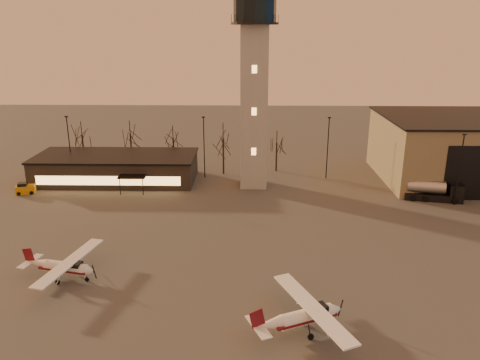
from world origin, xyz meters
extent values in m
plane|color=#403E3B|center=(0.00, 0.00, 0.00)|extent=(220.00, 220.00, 0.00)
cube|color=#999791|center=(0.00, 30.00, 12.00)|extent=(4.00, 4.00, 24.00)
cylinder|color=black|center=(0.00, 30.00, 24.15)|extent=(6.80, 6.80, 0.30)
cylinder|color=black|center=(0.00, 30.00, 26.00)|extent=(6.00, 6.00, 3.40)
cube|color=#867757|center=(36.00, 34.00, 5.00)|extent=(30.00, 20.00, 10.00)
cube|color=black|center=(-22.00, 32.00, 2.00)|extent=(25.00, 10.00, 4.00)
cube|color=black|center=(-22.00, 32.00, 4.15)|extent=(25.40, 10.40, 0.30)
cube|color=#F6B156|center=(-22.00, 26.98, 1.60)|extent=(22.00, 0.08, 1.40)
cube|color=black|center=(-18.00, 26.00, 2.60)|extent=(4.00, 2.00, 0.20)
cylinder|color=black|center=(-30.00, 34.00, 5.00)|extent=(0.16, 0.16, 10.00)
cube|color=black|center=(-30.00, 34.00, 10.05)|extent=(0.50, 0.25, 0.18)
cylinder|color=black|center=(-8.00, 34.00, 5.00)|extent=(0.16, 0.16, 10.00)
cube|color=black|center=(-8.00, 34.00, 10.05)|extent=(0.50, 0.25, 0.18)
cylinder|color=black|center=(12.00, 34.00, 5.00)|extent=(0.16, 0.16, 10.00)
cube|color=black|center=(12.00, 34.00, 10.05)|extent=(0.50, 0.25, 0.18)
cylinder|color=black|center=(28.00, 22.00, 5.00)|extent=(0.16, 0.16, 10.00)
cube|color=black|center=(28.00, 22.00, 10.05)|extent=(0.50, 0.25, 0.18)
cylinder|color=black|center=(-30.00, 40.00, 2.87)|extent=(0.28, 0.28, 5.74)
cylinder|color=black|center=(-14.00, 40.00, 2.62)|extent=(0.28, 0.28, 5.25)
cylinder|color=black|center=(-5.00, 36.00, 3.08)|extent=(0.28, 0.28, 6.16)
cylinder|color=black|center=(4.00, 38.00, 2.48)|extent=(0.28, 0.28, 4.97)
cylinder|color=black|center=(-22.00, 42.00, 2.80)|extent=(0.28, 0.28, 5.60)
cylinder|color=white|center=(4.08, -6.95, 1.25)|extent=(4.74, 3.03, 1.30)
cone|color=white|center=(6.56, -5.87, 1.25)|extent=(1.32, 1.50, 1.24)
cone|color=white|center=(0.97, -8.31, 1.40)|extent=(2.64, 1.97, 1.10)
cube|color=black|center=(5.00, -6.55, 1.70)|extent=(1.80, 1.56, 0.70)
cube|color=maroon|center=(3.90, -7.03, 1.20)|extent=(5.49, 3.39, 0.22)
cube|color=white|center=(4.54, -6.75, 2.03)|extent=(5.78, 10.69, 0.14)
cube|color=white|center=(0.14, -8.67, 1.50)|extent=(2.15, 3.39, 0.08)
cube|color=maroon|center=(0.05, -8.71, 2.20)|extent=(1.30, 0.63, 1.70)
cylinder|color=silver|center=(-18.49, 0.81, 1.17)|extent=(4.49, 2.16, 1.22)
cone|color=silver|center=(-16.02, 0.24, 1.17)|extent=(1.08, 1.32, 1.17)
cone|color=silver|center=(-21.60, 1.52, 1.32)|extent=(2.43, 1.51, 1.03)
cube|color=black|center=(-17.57, 0.60, 1.60)|extent=(1.59, 1.28, 0.66)
cube|color=#5D0D14|center=(-18.67, 0.85, 1.13)|extent=(5.23, 2.36, 0.21)
cube|color=silver|center=(-18.03, 0.70, 1.91)|extent=(3.68, 10.39, 0.13)
cube|color=silver|center=(-22.43, 1.71, 1.41)|extent=(1.52, 3.21, 0.08)
cube|color=#5D0D14|center=(-22.52, 1.73, 2.07)|extent=(1.29, 0.36, 1.59)
cube|color=black|center=(25.74, 24.00, 0.51)|extent=(8.14, 3.73, 1.02)
cube|color=black|center=(28.64, 23.42, 1.76)|extent=(2.23, 2.45, 1.66)
cube|color=black|center=(29.27, 23.29, 2.03)|extent=(0.44, 1.74, 0.92)
cylinder|color=#A7A8AC|center=(24.65, 24.22, 1.94)|extent=(5.46, 2.93, 1.94)
cube|color=orange|center=(-34.00, 25.54, 0.62)|extent=(2.93, 2.06, 1.24)
cube|color=black|center=(-34.34, 25.45, 1.33)|extent=(1.52, 1.52, 0.71)
camera|label=1|loc=(-0.64, -39.62, 23.49)|focal=35.00mm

